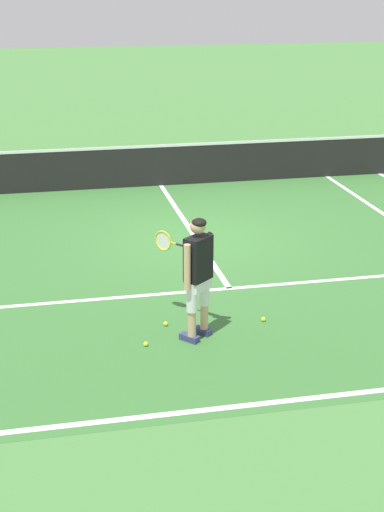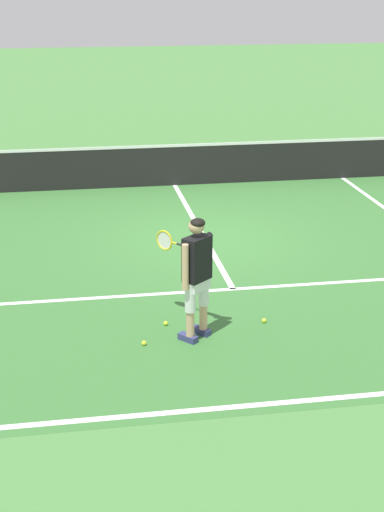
% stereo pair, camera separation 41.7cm
% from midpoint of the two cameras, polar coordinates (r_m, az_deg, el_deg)
% --- Properties ---
extents(ground_plane, '(80.00, 80.00, 0.00)m').
position_cam_midpoint_polar(ground_plane, '(14.47, 1.75, 1.31)').
color(ground_plane, '#477F3D').
extents(court_inner_surface, '(10.98, 10.23, 0.00)m').
position_cam_midpoint_polar(court_inner_surface, '(13.52, 2.59, -0.08)').
color(court_inner_surface, '#387033').
rests_on(court_inner_surface, ground).
extents(line_baseline, '(10.98, 0.10, 0.01)m').
position_cam_midpoint_polar(line_baseline, '(9.22, 9.00, -10.57)').
color(line_baseline, white).
rests_on(line_baseline, ground).
extents(line_service, '(8.23, 0.10, 0.01)m').
position_cam_midpoint_polar(line_service, '(12.18, 4.03, -2.46)').
color(line_service, white).
rests_on(line_service, ground).
extents(line_centre_service, '(0.10, 6.40, 0.01)m').
position_cam_midpoint_polar(line_centre_service, '(15.11, 1.25, 2.16)').
color(line_centre_service, white).
rests_on(line_centre_service, ground).
extents(tennis_net, '(11.96, 0.08, 1.07)m').
position_cam_midpoint_polar(tennis_net, '(18.01, -0.63, 6.77)').
color(tennis_net, '#333338').
rests_on(tennis_net, ground).
extents(tennis_player, '(0.69, 1.18, 1.71)m').
position_cam_midpoint_polar(tennis_player, '(10.20, 1.44, -1.05)').
color(tennis_player, navy).
rests_on(tennis_player, ground).
extents(tennis_ball_near_feet, '(0.07, 0.07, 0.07)m').
position_cam_midpoint_polar(tennis_ball_near_feet, '(11.07, 6.42, -4.77)').
color(tennis_ball_near_feet, '#CCE02D').
rests_on(tennis_ball_near_feet, ground).
extents(tennis_ball_by_baseline, '(0.07, 0.07, 0.07)m').
position_cam_midpoint_polar(tennis_ball_by_baseline, '(10.92, -0.86, -5.00)').
color(tennis_ball_by_baseline, '#CCE02D').
rests_on(tennis_ball_by_baseline, ground).
extents(tennis_ball_mid_court, '(0.07, 0.07, 0.07)m').
position_cam_midpoint_polar(tennis_ball_mid_court, '(10.38, -2.41, -6.45)').
color(tennis_ball_mid_court, '#CCE02D').
rests_on(tennis_ball_mid_court, ground).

